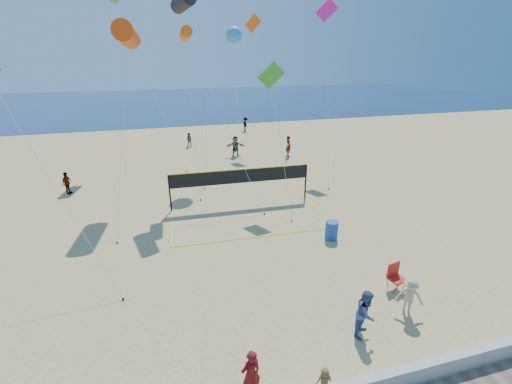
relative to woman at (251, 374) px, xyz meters
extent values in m
plane|color=tan|center=(1.75, 2.19, -0.84)|extent=(120.00, 120.00, 0.00)
cube|color=navy|center=(1.75, 64.19, -0.83)|extent=(140.00, 50.00, 0.03)
imported|color=#640D0F|center=(0.00, 0.00, 0.00)|extent=(0.70, 0.56, 1.69)
imported|color=brown|center=(1.80, -0.87, 0.20)|extent=(0.46, 0.33, 0.88)
imported|color=#324B7E|center=(4.40, 1.24, 0.05)|extent=(1.10, 1.09, 1.79)
imported|color=tan|center=(6.51, 1.68, -0.06)|extent=(1.16, 1.00, 1.56)
imported|color=gray|center=(-8.45, 18.01, -0.05)|extent=(0.69, 1.00, 1.58)
imported|color=gray|center=(4.72, 24.01, 0.11)|extent=(1.81, 0.77, 1.90)
imported|color=gray|center=(9.52, 22.67, 0.12)|extent=(0.50, 0.72, 1.92)
imported|color=gray|center=(0.85, 28.48, -0.10)|extent=(0.85, 0.74, 1.48)
imported|color=gray|center=(8.24, 34.44, 0.00)|extent=(0.82, 1.18, 1.68)
cube|color=red|center=(6.99, 3.00, -0.33)|extent=(0.73, 0.69, 0.07)
cube|color=red|center=(6.94, 3.25, 0.01)|extent=(0.63, 0.18, 0.63)
cylinder|color=black|center=(6.79, 2.73, -0.56)|extent=(0.09, 0.31, 0.81)
cylinder|color=black|center=(6.70, 3.18, -0.56)|extent=(0.09, 0.31, 0.81)
cylinder|color=black|center=(7.29, 2.83, -0.56)|extent=(0.09, 0.31, 0.81)
cylinder|color=black|center=(7.19, 3.28, -0.56)|extent=(0.09, 0.31, 0.81)
cylinder|color=#183EA2|center=(6.34, 7.55, -0.34)|extent=(0.87, 0.87, 1.00)
cylinder|color=black|center=(-1.67, 13.28, 0.33)|extent=(0.10, 0.10, 2.35)
cylinder|color=black|center=(7.14, 12.99, 0.33)|extent=(0.10, 0.10, 2.35)
cube|color=black|center=(2.74, 13.13, 1.07)|extent=(8.81, 0.31, 0.88)
cube|color=#E7F319|center=(2.74, 13.13, 1.54)|extent=(8.81, 0.32, 0.06)
cube|color=#E7F319|center=(2.59, 8.73, -0.83)|extent=(9.01, 0.35, 0.02)
cube|color=#E7F319|center=(2.88, 17.54, -0.83)|extent=(9.01, 0.35, 0.02)
cylinder|color=#D94308|center=(-3.21, 17.10, 9.27)|extent=(1.50, 3.06, 1.62)
cylinder|color=silver|center=(-3.89, 13.54, 4.24)|extent=(1.36, 7.13, 10.07)
cylinder|color=black|center=(-4.56, 9.98, -0.79)|extent=(0.08, 0.08, 0.10)
cylinder|color=black|center=(0.25, 16.78, 11.09)|extent=(1.48, 2.32, 1.18)
cylinder|color=silver|center=(0.26, 15.58, 5.15)|extent=(0.03, 2.41, 11.88)
cylinder|color=black|center=(0.27, 14.39, -0.79)|extent=(0.08, 0.08, 0.10)
cylinder|color=#F15A0C|center=(0.28, 16.99, 9.36)|extent=(0.71, 1.67, 0.91)
cylinder|color=silver|center=(2.02, 14.11, 4.29)|extent=(3.49, 5.78, 10.16)
cylinder|color=black|center=(3.76, 11.23, -0.79)|extent=(0.08, 0.08, 0.10)
cylinder|color=silver|center=(-6.05, 7.57, 3.40)|extent=(4.33, 4.53, 8.39)
cylinder|color=black|center=(-3.90, 5.32, -0.79)|extent=(0.08, 0.08, 0.10)
cube|color=green|center=(5.01, 14.22, 7.01)|extent=(1.56, 0.72, 1.68)
cylinder|color=silver|center=(5.03, 12.08, 3.11)|extent=(0.04, 4.28, 7.81)
cylinder|color=black|center=(5.04, 9.95, -0.79)|extent=(0.08, 0.08, 0.10)
cube|color=#DF15A0|center=(11.62, 20.90, 11.31)|extent=(1.53, 0.89, 1.73)
cylinder|color=silver|center=(10.51, 17.41, 5.26)|extent=(2.24, 7.00, 12.11)
cylinder|color=black|center=(9.40, 13.91, -0.79)|extent=(0.08, 0.08, 0.10)
cylinder|color=silver|center=(1.84, 19.51, 6.15)|extent=(2.17, 6.40, 13.89)
cylinder|color=black|center=(0.77, 16.32, -0.79)|extent=(0.08, 0.08, 0.10)
sphere|color=#2A89D7|center=(5.20, 25.75, 9.70)|extent=(1.87, 1.87, 1.42)
cylinder|color=silver|center=(4.43, 21.55, 4.45)|extent=(1.55, 8.41, 10.50)
cylinder|color=black|center=(3.66, 17.35, -0.79)|extent=(0.08, 0.08, 0.10)
cylinder|color=silver|center=(-2.38, 23.60, 5.88)|extent=(4.55, 5.75, 13.36)
cylinder|color=black|center=(-0.12, 20.73, -0.79)|extent=(0.08, 0.08, 0.10)
cube|color=#F15A0C|center=(7.63, 28.32, 10.83)|extent=(1.48, 0.93, 1.70)
cylinder|color=silver|center=(8.15, 24.61, 5.02)|extent=(1.06, 7.45, 11.64)
cylinder|color=black|center=(8.68, 20.89, -0.79)|extent=(0.08, 0.08, 0.10)
camera|label=1|loc=(-1.68, -6.68, 8.36)|focal=24.00mm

